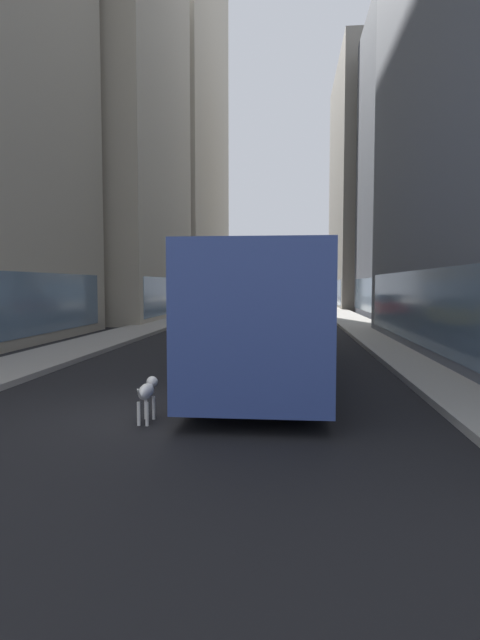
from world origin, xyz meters
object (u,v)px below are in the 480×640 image
at_px(car_yellow_taxi, 279,312).
at_px(dalmatian_dog, 147,392).
at_px(car_red_coupe, 303,305).
at_px(car_black_suv, 299,299).
at_px(transit_bus, 267,306).

height_order(car_yellow_taxi, dalmatian_dog, car_yellow_taxi).
bearing_deg(car_red_coupe, car_black_suv, 90.00).
bearing_deg(car_red_coupe, transit_bus, -93.60).
bearing_deg(car_black_suv, dalmatian_dog, -94.26).
height_order(transit_bus, car_red_coupe, transit_bus).
relative_size(car_red_coupe, dalmatian_dog, 4.25).
relative_size(transit_bus, dalmatian_dog, 11.98).
bearing_deg(transit_bus, dalmatian_dog, -110.14).
distance_m(car_black_suv, car_yellow_taxi, 26.10).
bearing_deg(car_black_suv, car_yellow_taxi, -93.51).
bearing_deg(car_yellow_taxi, car_black_suv, 86.49).
xyz_separation_m(transit_bus, car_red_coupe, (1.60, 25.42, -0.96)).
relative_size(car_black_suv, car_red_coupe, 0.99).
bearing_deg(transit_bus, car_red_coupe, 86.40).
relative_size(transit_bus, car_yellow_taxi, 2.67).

